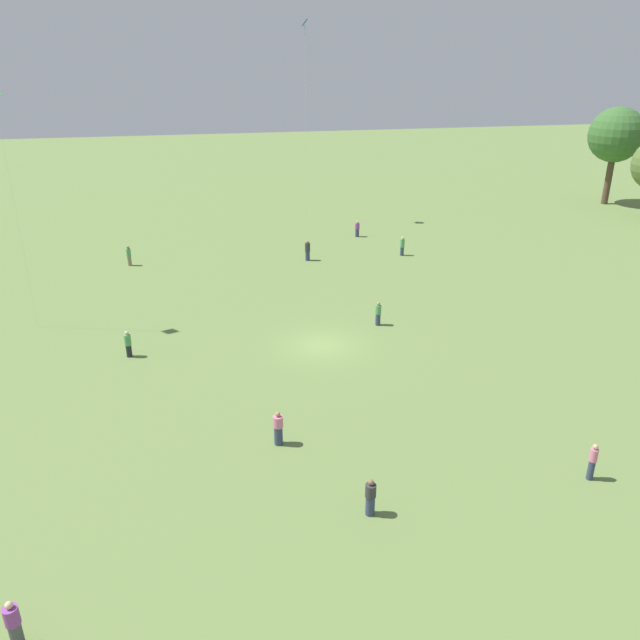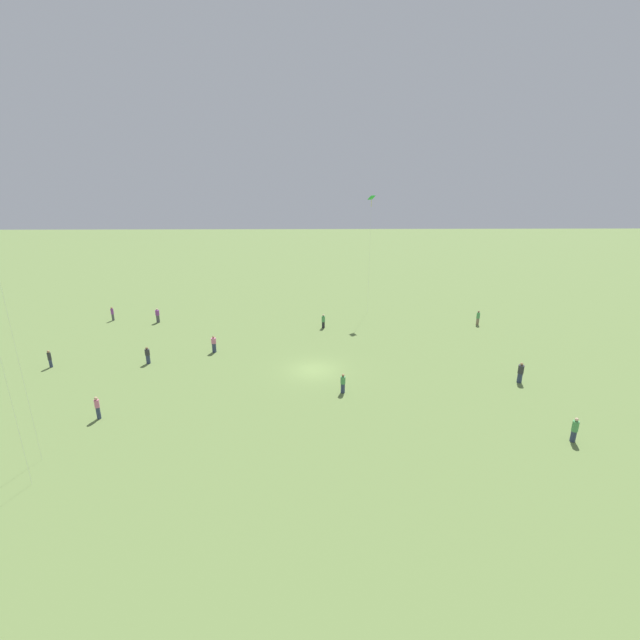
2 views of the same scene
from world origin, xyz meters
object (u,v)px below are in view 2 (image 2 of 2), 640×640
Objects in this scene: person_3 at (575,430)px; person_8 at (520,373)px; person_2 at (97,408)px; person_6 at (214,344)px; person_1 at (323,321)px; person_7 at (158,316)px; kite_3 at (371,205)px; person_5 at (50,359)px; person_11 at (112,314)px; person_9 at (478,318)px; person_0 at (343,383)px; person_4 at (148,355)px.

person_3 is 0.96× the size of person_8.
person_6 is at bearing 26.64° from person_2.
person_7 is at bearing -88.77° from person_1.
kite_3 is (-6.02, -6.26, 12.90)m from person_1.
person_5 is 14.88m from person_6.
person_11 is at bearing -30.96° from person_5.
person_8 is at bearing -176.90° from person_9.
person_0 is at bearing 84.97° from kite_3.
kite_3 reaches higher than person_6.
person_8 reaches higher than person_4.
kite_3 is (10.11, -29.71, 12.86)m from person_3.
person_5 is at bearing -146.15° from person_8.
person_1 is 22.16m from person_8.
person_0 is 24.47m from person_9.
person_2 is 13.90m from person_6.
person_1 is at bearing -99.93° from person_5.
person_4 is (0.00, -9.95, -0.08)m from person_2.
person_7 is at bearing -89.07° from person_6.
person_9 reaches higher than person_4.
person_3 is at bearing -53.99° from person_8.
person_1 is 1.01× the size of person_4.
person_1 is at bearing 10.45° from person_2.
person_6 is (-14.47, -3.46, -0.01)m from person_5.
person_7 is (20.27, -2.39, 0.05)m from person_1.
person_11 is (5.89, -0.90, 0.00)m from person_7.
person_8 is (-42.35, 3.90, 0.04)m from person_5.
person_1 is 0.97× the size of person_6.
person_8 reaches higher than person_1.
person_3 is 33.92m from kite_3.
person_8 is 0.12× the size of kite_3.
person_1 is at bearing 53.14° from kite_3.
person_0 is at bearing 145.14° from person_9.
person_8 is at bearing 38.11° from person_11.
person_6 is at bearing 175.27° from person_7.
person_7 is at bearing -165.23° from person_3.
person_8 is at bearing -144.45° from person_0.
person_3 reaches higher than person_9.
person_11 reaches higher than person_4.
person_1 is 26.37m from person_11.
person_9 is (-44.44, -11.60, 0.01)m from person_5.
person_0 is 0.11× the size of kite_3.
person_8 is 26.73m from kite_3.
person_7 reaches higher than person_4.
person_6 is (11.28, 7.32, 0.01)m from person_1.
person_1 is 18.71m from person_9.
person_2 is 1.01× the size of person_11.
person_6 is at bearing -109.20° from person_5.
kite_3 is at bearing 155.92° from person_8.
person_5 is at bearing 35.23° from kite_3.
person_3 is (-16.13, 23.45, 0.04)m from person_1.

